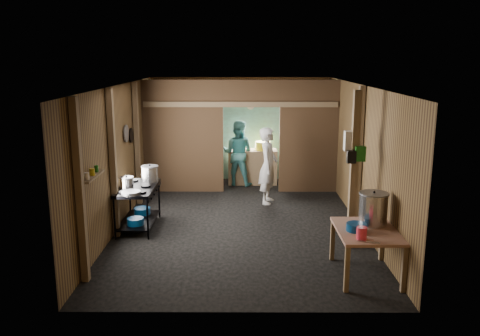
{
  "coord_description": "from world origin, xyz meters",
  "views": [
    {
      "loc": [
        0.04,
        -9.14,
        3.12
      ],
      "look_at": [
        0.0,
        -0.2,
        1.1
      ],
      "focal_mm": 37.23,
      "sensor_mm": 36.0,
      "label": 1
    }
  ],
  "objects_px": {
    "pink_bucket": "(362,233)",
    "cook": "(268,166)",
    "prep_table": "(366,252)",
    "stock_pot": "(373,209)",
    "stove_pot_large": "(150,174)",
    "yellow_tub": "(263,146)",
    "gas_range": "(138,207)"
  },
  "relations": [
    {
      "from": "gas_range",
      "to": "stove_pot_large",
      "type": "height_order",
      "value": "stove_pot_large"
    },
    {
      "from": "pink_bucket",
      "to": "cook",
      "type": "xyz_separation_m",
      "value": [
        -1.06,
        4.03,
        0.05
      ]
    },
    {
      "from": "stove_pot_large",
      "to": "gas_range",
      "type": "bearing_deg",
      "value": -113.78
    },
    {
      "from": "pink_bucket",
      "to": "gas_range",
      "type": "bearing_deg",
      "value": 145.86
    },
    {
      "from": "pink_bucket",
      "to": "yellow_tub",
      "type": "relative_size",
      "value": 0.45
    },
    {
      "from": "stock_pot",
      "to": "cook",
      "type": "relative_size",
      "value": 0.31
    },
    {
      "from": "prep_table",
      "to": "yellow_tub",
      "type": "bearing_deg",
      "value": 103.5
    },
    {
      "from": "gas_range",
      "to": "pink_bucket",
      "type": "height_order",
      "value": "pink_bucket"
    },
    {
      "from": "prep_table",
      "to": "cook",
      "type": "distance_m",
      "value": 3.89
    },
    {
      "from": "prep_table",
      "to": "pink_bucket",
      "type": "height_order",
      "value": "pink_bucket"
    },
    {
      "from": "gas_range",
      "to": "stock_pot",
      "type": "xyz_separation_m",
      "value": [
        3.84,
        -1.8,
        0.53
      ]
    },
    {
      "from": "yellow_tub",
      "to": "prep_table",
      "type": "bearing_deg",
      "value": -76.5
    },
    {
      "from": "prep_table",
      "to": "yellow_tub",
      "type": "height_order",
      "value": "yellow_tub"
    },
    {
      "from": "stove_pot_large",
      "to": "yellow_tub",
      "type": "height_order",
      "value": "stove_pot_large"
    },
    {
      "from": "prep_table",
      "to": "stock_pot",
      "type": "xyz_separation_m",
      "value": [
        0.13,
        0.23,
        0.58
      ]
    },
    {
      "from": "prep_table",
      "to": "cook",
      "type": "bearing_deg",
      "value": 108.62
    },
    {
      "from": "gas_range",
      "to": "prep_table",
      "type": "xyz_separation_m",
      "value": [
        3.71,
        -2.03,
        -0.05
      ]
    },
    {
      "from": "stove_pot_large",
      "to": "stock_pot",
      "type": "distance_m",
      "value": 4.27
    },
    {
      "from": "gas_range",
      "to": "cook",
      "type": "height_order",
      "value": "cook"
    },
    {
      "from": "stove_pot_large",
      "to": "pink_bucket",
      "type": "height_order",
      "value": "stove_pot_large"
    },
    {
      "from": "stock_pot",
      "to": "cook",
      "type": "xyz_separation_m",
      "value": [
        -1.36,
        3.43,
        -0.1
      ]
    },
    {
      "from": "cook",
      "to": "stove_pot_large",
      "type": "bearing_deg",
      "value": 130.11
    },
    {
      "from": "pink_bucket",
      "to": "yellow_tub",
      "type": "height_order",
      "value": "yellow_tub"
    },
    {
      "from": "gas_range",
      "to": "yellow_tub",
      "type": "height_order",
      "value": "yellow_tub"
    },
    {
      "from": "prep_table",
      "to": "pink_bucket",
      "type": "distance_m",
      "value": 0.59
    },
    {
      "from": "prep_table",
      "to": "stove_pot_large",
      "type": "xyz_separation_m",
      "value": [
        -3.54,
        2.42,
        0.58
      ]
    },
    {
      "from": "yellow_tub",
      "to": "cook",
      "type": "relative_size",
      "value": 0.23
    },
    {
      "from": "gas_range",
      "to": "yellow_tub",
      "type": "relative_size",
      "value": 3.54
    },
    {
      "from": "gas_range",
      "to": "stove_pot_large",
      "type": "relative_size",
      "value": 4.08
    },
    {
      "from": "prep_table",
      "to": "stove_pot_large",
      "type": "distance_m",
      "value": 4.33
    },
    {
      "from": "prep_table",
      "to": "pink_bucket",
      "type": "xyz_separation_m",
      "value": [
        -0.17,
        -0.37,
        0.43
      ]
    },
    {
      "from": "prep_table",
      "to": "pink_bucket",
      "type": "relative_size",
      "value": 6.89
    }
  ]
}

